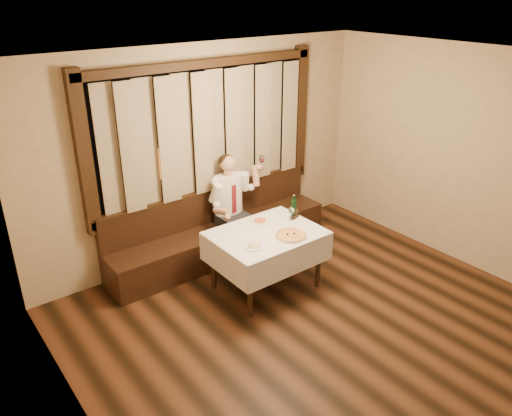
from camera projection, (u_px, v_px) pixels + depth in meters
room at (312, 193)px, 5.05m from camera, size 5.01×6.01×2.81m
banquette at (219, 234)px, 6.80m from camera, size 3.20×0.61×0.94m
dining_table at (266, 240)px, 5.92m from camera, size 1.27×0.97×0.76m
pizza at (291, 235)px, 5.78m from camera, size 0.38×0.38×0.04m
pasta_red at (260, 219)px, 6.12m from camera, size 0.24×0.24×0.08m
pasta_cream at (254, 244)px, 5.55m from camera, size 0.25×0.25×0.08m
green_bottle at (294, 208)px, 6.20m from camera, size 0.07×0.07×0.31m
table_wine_glass at (291, 211)px, 6.12m from camera, size 0.07×0.07×0.18m
cruet_caddy at (295, 214)px, 6.23m from camera, size 0.13×0.09×0.13m
seated_man at (232, 199)px, 6.62m from camera, size 0.78×0.58×1.41m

